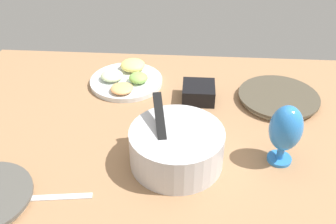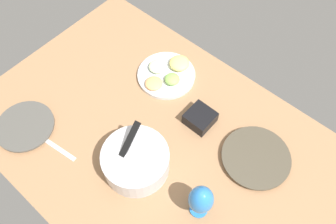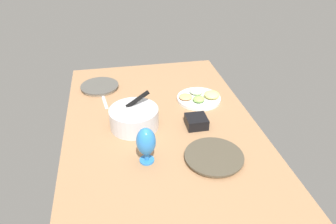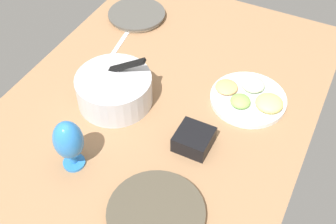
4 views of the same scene
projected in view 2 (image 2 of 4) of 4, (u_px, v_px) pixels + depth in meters
The scene contains 8 objects.
ground_plane at pixel (161, 144), 147.41cm from camera, with size 160.00×104.00×4.00cm, color #99704C.
dinner_plate_left at pixel (256, 158), 140.66cm from camera, with size 27.94×27.94×2.39cm.
dinner_plate_right at pixel (25, 127), 148.11cm from camera, with size 24.71×24.71×2.50cm.
mixing_bowl at pixel (136, 161), 134.88cm from camera, with size 26.23×26.23×17.72cm.
fruit_platter at pixel (167, 73), 162.33cm from camera, with size 26.97×26.97×5.58cm.
hurricane_glass_blue at pixel (201, 200), 121.65cm from camera, with size 9.03×9.03×18.44cm.
square_bowl_black at pixel (200, 118), 148.22cm from camera, with size 11.19×11.19×5.77cm.
fork_by_right_plate at pixel (58, 149), 143.84cm from camera, with size 18.00×1.80×0.60cm, color silver.
Camera 2 is at (-45.33, 47.47, 130.73)cm, focal length 37.29 mm.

